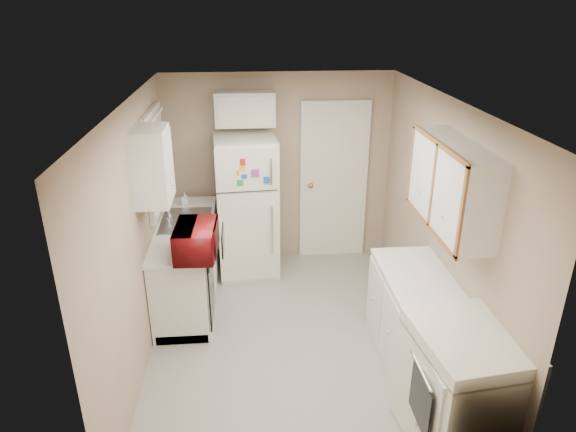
{
  "coord_description": "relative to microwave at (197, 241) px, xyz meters",
  "views": [
    {
      "loc": [
        -0.4,
        -4.28,
        3.19
      ],
      "look_at": [
        0.0,
        0.5,
        1.15
      ],
      "focal_mm": 32.0,
      "sensor_mm": 36.0,
      "label": 1
    }
  ],
  "objects": [
    {
      "name": "window_blinds",
      "position": [
        -0.46,
        0.86,
        0.55
      ],
      "size": [
        0.1,
        0.98,
        1.08
      ],
      "primitive_type": "cube",
      "color": "silver",
      "rests_on": "wall_left"
    },
    {
      "name": "right_counter",
      "position": [
        2.0,
        -0.99,
        -0.6
      ],
      "size": [
        0.6,
        2.0,
        0.9
      ],
      "primitive_type": "cube",
      "color": "silver",
      "rests_on": "floor"
    },
    {
      "name": "wall_front",
      "position": [
        0.9,
        -2.09,
        0.15
      ],
      "size": [
        2.8,
        2.8,
        0.0
      ],
      "primitive_type": "plane",
      "color": "tan",
      "rests_on": "floor"
    },
    {
      "name": "microwave",
      "position": [
        0.0,
        0.0,
        0.0
      ],
      "size": [
        0.58,
        0.34,
        0.38
      ],
      "primitive_type": "imported",
      "rotation": [
        0.0,
        0.0,
        1.53
      ],
      "color": "maroon",
      "rests_on": "left_counter"
    },
    {
      "name": "dishwasher",
      "position": [
        0.09,
        0.11,
        -0.56
      ],
      "size": [
        0.03,
        0.58,
        0.72
      ],
      "primitive_type": "cube",
      "color": "black",
      "rests_on": "floor"
    },
    {
      "name": "soap_bottle",
      "position": [
        -0.25,
        1.31,
        -0.05
      ],
      "size": [
        0.08,
        0.08,
        0.17
      ],
      "primitive_type": "imported",
      "rotation": [
        0.0,
        0.0,
        0.02
      ],
      "color": "silver",
      "rests_on": "left_counter"
    },
    {
      "name": "left_counter",
      "position": [
        -0.2,
        0.71,
        -0.6
      ],
      "size": [
        0.6,
        1.8,
        0.9
      ],
      "primitive_type": "cube",
      "color": "silver",
      "rests_on": "floor"
    },
    {
      "name": "sink",
      "position": [
        -0.2,
        0.86,
        -0.19
      ],
      "size": [
        0.54,
        0.74,
        0.16
      ],
      "primitive_type": "cube",
      "color": "gray",
      "rests_on": "left_counter"
    },
    {
      "name": "wall_right",
      "position": [
        2.3,
        -0.19,
        0.15
      ],
      "size": [
        3.8,
        3.8,
        0.0
      ],
      "primitive_type": "plane",
      "color": "tan",
      "rests_on": "floor"
    },
    {
      "name": "stove",
      "position": [
        2.03,
        -1.6,
        -0.54
      ],
      "size": [
        0.78,
        0.92,
        1.03
      ],
      "primitive_type": "cube",
      "rotation": [
        0.0,
        0.0,
        0.12
      ],
      "color": "silver",
      "rests_on": "floor"
    },
    {
      "name": "interior_door",
      "position": [
        1.6,
        1.67,
        -0.03
      ],
      "size": [
        0.86,
        0.06,
        2.08
      ],
      "primitive_type": "cube",
      "color": "silver",
      "rests_on": "floor"
    },
    {
      "name": "wall_left",
      "position": [
        -0.5,
        -0.19,
        0.15
      ],
      "size": [
        3.8,
        3.8,
        0.0
      ],
      "primitive_type": "plane",
      "color": "tan",
      "rests_on": "floor"
    },
    {
      "name": "cabinet_over_fridge",
      "position": [
        0.5,
        1.56,
        0.95
      ],
      "size": [
        0.7,
        0.3,
        0.4
      ],
      "primitive_type": "cube",
      "color": "silver",
      "rests_on": "wall_back"
    },
    {
      "name": "floor",
      "position": [
        0.9,
        -0.19,
        -1.05
      ],
      "size": [
        3.8,
        3.8,
        0.0
      ],
      "primitive_type": "plane",
      "color": "#B0AAA1",
      "rests_on": "ground"
    },
    {
      "name": "upper_cabinet_right",
      "position": [
        2.15,
        -0.69,
        0.75
      ],
      "size": [
        0.3,
        1.2,
        0.7
      ],
      "primitive_type": "cube",
      "color": "silver",
      "rests_on": "wall_right"
    },
    {
      "name": "refrigerator",
      "position": [
        0.49,
        1.31,
        -0.19
      ],
      "size": [
        0.76,
        0.74,
        1.72
      ],
      "primitive_type": "cube",
      "rotation": [
        0.0,
        0.0,
        0.08
      ],
      "color": "silver",
      "rests_on": "floor"
    },
    {
      "name": "upper_cabinet_left",
      "position": [
        -0.35,
        0.03,
        0.75
      ],
      "size": [
        0.3,
        0.45,
        0.7
      ],
      "primitive_type": "cube",
      "color": "silver",
      "rests_on": "wall_left"
    },
    {
      "name": "ceiling",
      "position": [
        0.9,
        -0.19,
        1.35
      ],
      "size": [
        3.8,
        3.8,
        0.0
      ],
      "primitive_type": "plane",
      "color": "white",
      "rests_on": "floor"
    },
    {
      "name": "wall_back",
      "position": [
        0.9,
        1.71,
        0.15
      ],
      "size": [
        2.8,
        2.8,
        0.0
      ],
      "primitive_type": "plane",
      "color": "tan",
      "rests_on": "floor"
    }
  ]
}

